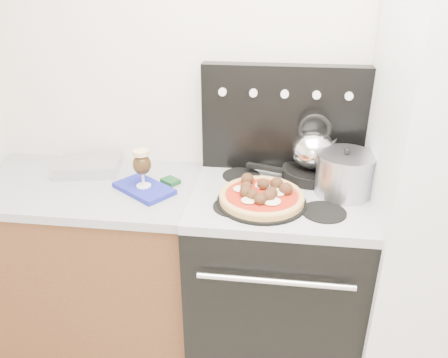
% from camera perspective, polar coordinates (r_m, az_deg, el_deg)
% --- Properties ---
extents(room_shell, '(3.52, 3.01, 2.52)m').
position_cam_1_polar(room_shell, '(1.00, 2.91, -7.94)').
color(room_shell, beige).
rests_on(room_shell, ground).
extents(base_cabinet, '(1.45, 0.60, 0.86)m').
position_cam_1_polar(base_cabinet, '(2.46, -20.57, -10.08)').
color(base_cabinet, brown).
rests_on(base_cabinet, ground).
extents(countertop, '(1.48, 0.63, 0.04)m').
position_cam_1_polar(countertop, '(2.24, -22.32, -0.64)').
color(countertop, '#A1A1A6').
rests_on(countertop, base_cabinet).
extents(stove_body, '(0.76, 0.65, 0.88)m').
position_cam_1_polar(stove_body, '(2.18, 6.53, -13.06)').
color(stove_body, black).
rests_on(stove_body, ground).
extents(cooktop, '(0.76, 0.65, 0.04)m').
position_cam_1_polar(cooktop, '(1.93, 7.20, -2.34)').
color(cooktop, '#ADADB2').
rests_on(cooktop, stove_body).
extents(backguard, '(0.76, 0.08, 0.50)m').
position_cam_1_polar(backguard, '(2.08, 7.72, 7.81)').
color(backguard, black).
rests_on(backguard, cooktop).
extents(foil_sheet, '(0.33, 0.26, 0.06)m').
position_cam_1_polar(foil_sheet, '(2.24, -17.19, 1.62)').
color(foil_sheet, white).
rests_on(foil_sheet, countertop).
extents(oven_mitt, '(0.31, 0.29, 0.02)m').
position_cam_1_polar(oven_mitt, '(2.00, -10.40, -1.23)').
color(oven_mitt, '#1C2299').
rests_on(oven_mitt, countertop).
extents(beer_glass, '(0.10, 0.10, 0.18)m').
position_cam_1_polar(beer_glass, '(1.95, -10.63, 1.38)').
color(beer_glass, '#321F0E').
rests_on(beer_glass, oven_mitt).
extents(pizza_pan, '(0.38, 0.38, 0.01)m').
position_cam_1_polar(pizza_pan, '(1.83, 4.91, -2.95)').
color(pizza_pan, '#242424').
rests_on(pizza_pan, cooktop).
extents(pizza, '(0.44, 0.44, 0.05)m').
position_cam_1_polar(pizza, '(1.82, 4.94, -2.09)').
color(pizza, tan).
rests_on(pizza, pizza_pan).
extents(skillet, '(0.33, 0.33, 0.05)m').
position_cam_1_polar(skillet, '(2.08, 11.24, 0.77)').
color(skillet, black).
rests_on(skillet, cooktop).
extents(tea_kettle, '(0.23, 0.23, 0.22)m').
position_cam_1_polar(tea_kettle, '(2.02, 11.56, 4.19)').
color(tea_kettle, white).
rests_on(tea_kettle, skillet).
extents(stock_pot, '(0.28, 0.28, 0.18)m').
position_cam_1_polar(stock_pot, '(1.93, 15.41, 0.50)').
color(stock_pot, '#ACAEBA').
rests_on(stock_pot, cooktop).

